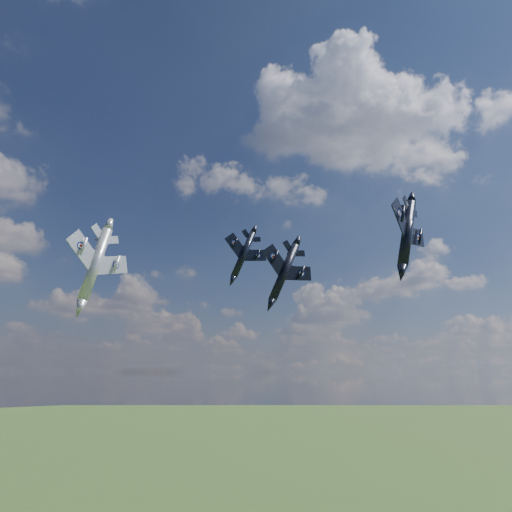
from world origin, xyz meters
TOP-DOWN VIEW (x-y plane):
  - jet_lead_navy at (4.39, 4.75)m, footprint 12.99×15.45m
  - jet_right_navy at (15.22, -10.04)m, footprint 14.03×17.39m
  - jet_high_navy at (9.71, 22.01)m, footprint 13.39×15.55m
  - jet_left_silver at (-18.95, 21.08)m, footprint 15.55×18.70m

SIDE VIEW (x-z plane):
  - jet_lead_navy at x=4.39m, z-range 76.35..82.90m
  - jet_left_silver at x=-18.95m, z-range 77.09..83.66m
  - jet_right_navy at x=15.22m, z-range 80.68..88.07m
  - jet_high_navy at x=9.71m, z-range 83.21..89.41m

